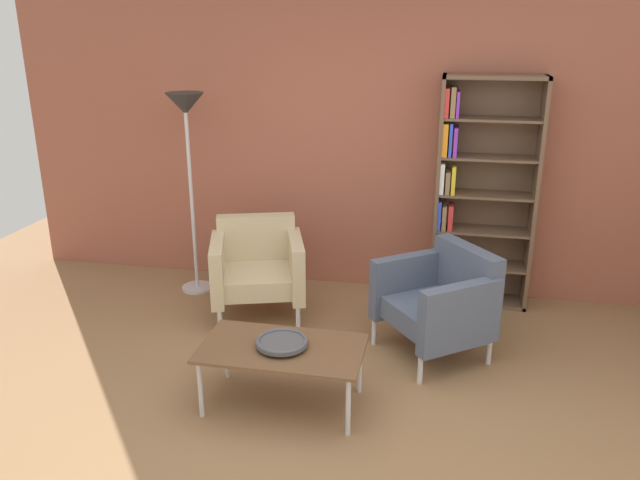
% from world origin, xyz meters
% --- Properties ---
extents(ground_plane, '(8.32, 8.32, 0.00)m').
position_xyz_m(ground_plane, '(0.00, 0.00, 0.00)').
color(ground_plane, olive).
extents(brick_back_panel, '(6.40, 0.12, 2.90)m').
position_xyz_m(brick_back_panel, '(0.00, 2.46, 1.45)').
color(brick_back_panel, '#9E5642').
rests_on(brick_back_panel, ground_plane).
extents(bookshelf_tall, '(0.80, 0.30, 1.90)m').
position_xyz_m(bookshelf_tall, '(0.93, 2.25, 0.95)').
color(bookshelf_tall, brown).
rests_on(bookshelf_tall, ground_plane).
extents(coffee_table_low, '(1.00, 0.56, 0.40)m').
position_xyz_m(coffee_table_low, '(-0.24, 0.39, 0.37)').
color(coffee_table_low, brown).
rests_on(coffee_table_low, ground_plane).
extents(decorative_bowl, '(0.32, 0.32, 0.05)m').
position_xyz_m(decorative_bowl, '(-0.24, 0.39, 0.43)').
color(decorative_bowl, '#4C4C51').
rests_on(decorative_bowl, coffee_table_low).
extents(armchair_corner_red, '(0.88, 0.84, 0.78)m').
position_xyz_m(armchair_corner_red, '(-0.78, 1.62, 0.41)').
color(armchair_corner_red, '#C6B289').
rests_on(armchair_corner_red, ground_plane).
extents(armchair_near_window, '(0.94, 0.95, 0.78)m').
position_xyz_m(armchair_near_window, '(0.69, 1.26, 0.41)').
color(armchair_near_window, '#4C566B').
rests_on(armchair_near_window, ground_plane).
extents(floor_lamp_torchiere, '(0.32, 0.32, 1.74)m').
position_xyz_m(floor_lamp_torchiere, '(-1.47, 1.99, 1.45)').
color(floor_lamp_torchiere, silver).
rests_on(floor_lamp_torchiere, ground_plane).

